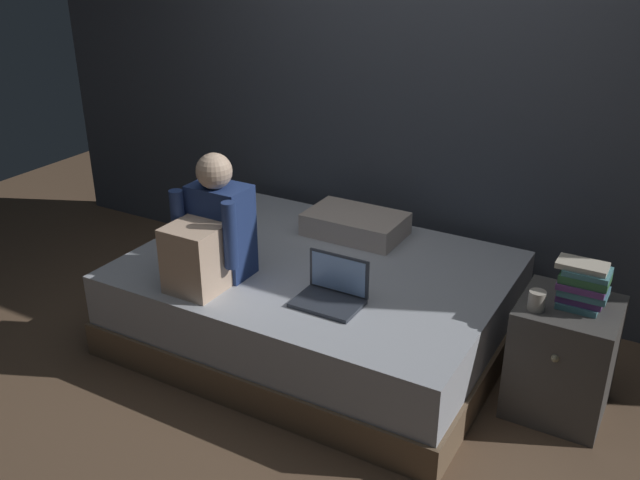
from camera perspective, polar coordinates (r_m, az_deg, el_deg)
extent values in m
plane|color=brown|center=(3.68, 0.15, -11.03)|extent=(8.00, 8.00, 0.00)
cube|color=#424751|center=(4.16, 8.60, 13.29)|extent=(5.60, 0.10, 2.70)
cube|color=#7A6047|center=(3.93, -0.23, -6.87)|extent=(2.00, 1.50, 0.19)
cube|color=#B2B7C1|center=(3.81, -0.23, -3.85)|extent=(1.96, 1.46, 0.28)
cube|color=#474442|center=(3.51, 19.13, -9.03)|extent=(0.44, 0.44, 0.57)
sphere|color=gray|center=(3.26, 18.60, -9.12)|extent=(0.04, 0.04, 0.04)
cube|color=navy|center=(3.60, -8.02, 0.81)|extent=(0.30, 0.20, 0.48)
sphere|color=beige|center=(3.46, -8.63, 5.57)|extent=(0.18, 0.18, 0.18)
cube|color=beige|center=(3.47, -10.14, -1.52)|extent=(0.26, 0.24, 0.34)
cylinder|color=navy|center=(3.57, -11.47, 1.41)|extent=(0.07, 0.07, 0.34)
cylinder|color=navy|center=(3.38, -7.34, 0.38)|extent=(0.07, 0.07, 0.34)
cube|color=#333842|center=(3.35, 0.59, -5.20)|extent=(0.32, 0.22, 0.02)
cube|color=#333842|center=(3.39, 1.55, -2.75)|extent=(0.32, 0.01, 0.20)
cube|color=#8CB2EA|center=(3.38, 1.49, -2.80)|extent=(0.29, 0.00, 0.18)
cube|color=beige|center=(4.08, 2.90, 1.31)|extent=(0.56, 0.36, 0.13)
cube|color=teal|center=(3.35, 20.29, -4.94)|extent=(0.18, 0.14, 0.03)
cube|color=#703D84|center=(3.34, 20.47, -4.40)|extent=(0.20, 0.13, 0.03)
cube|color=teal|center=(3.32, 20.68, -3.94)|extent=(0.21, 0.15, 0.03)
cube|color=#703D84|center=(3.31, 20.61, -3.43)|extent=(0.20, 0.16, 0.03)
cube|color=#387042|center=(3.30, 20.79, -2.92)|extent=(0.21, 0.14, 0.04)
cube|color=teal|center=(3.29, 20.97, -2.42)|extent=(0.19, 0.15, 0.02)
cube|color=beige|center=(3.28, 20.61, -1.94)|extent=(0.22, 0.12, 0.03)
cylinder|color=#BCB2A3|center=(3.26, 17.25, -4.73)|extent=(0.08, 0.08, 0.09)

